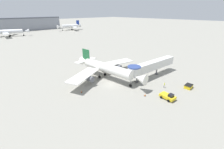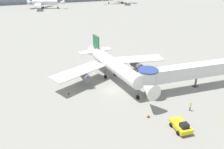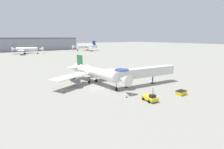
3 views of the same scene
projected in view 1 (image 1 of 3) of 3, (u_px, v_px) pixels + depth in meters
ground_plane at (110, 84)px, 47.01m from camera, size 800.00×800.00×0.00m
main_airplane at (106, 68)px, 50.03m from camera, size 29.55×27.34×8.56m
jet_bridge at (149, 66)px, 50.54m from camera, size 22.13×5.42×5.72m
pushback_tug_yellow at (168, 96)px, 39.00m from camera, size 2.83×4.10×1.75m
service_container_yellow at (189, 86)px, 44.59m from camera, size 2.71×1.88×1.08m
traffic_cone_port_wing at (82, 91)px, 42.28m from camera, size 0.40×0.40×0.67m
traffic_cone_near_nose at (145, 95)px, 40.47m from camera, size 0.51×0.51×0.83m
ground_crew_marshaller at (164, 85)px, 44.72m from camera, size 0.37×0.32×1.67m
background_jet_blue_tail at (70, 26)px, 176.90m from camera, size 28.89×29.49×10.75m
background_jet_gray_tail at (11, 31)px, 133.96m from camera, size 25.90×28.41×9.70m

